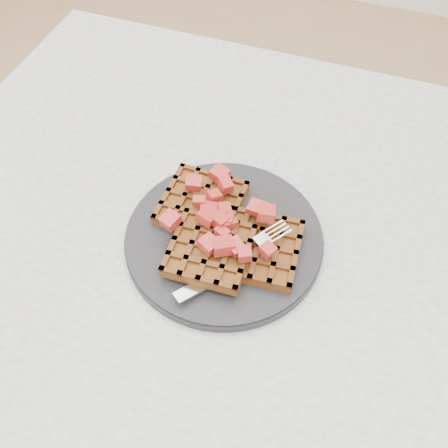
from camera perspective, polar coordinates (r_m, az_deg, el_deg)
name	(u,v)px	position (r m, az deg, el deg)	size (l,w,h in m)	color
ground	(272,408)	(1.37, 5.56, -20.15)	(4.00, 4.00, 0.00)	tan
table	(305,285)	(0.78, 9.23, -6.92)	(1.20, 0.80, 0.75)	silver
plate	(224,238)	(0.67, 0.00, -1.62)	(0.27, 0.27, 0.02)	black
waffles	(223,232)	(0.65, -0.10, -0.92)	(0.20, 0.18, 0.03)	brown
strawberry_pile	(224,217)	(0.63, 0.00, 0.75)	(0.15, 0.15, 0.02)	maroon
fork	(241,261)	(0.63, 2.00, -4.26)	(0.02, 0.18, 0.02)	silver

